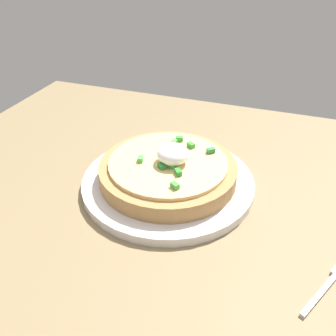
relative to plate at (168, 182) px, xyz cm
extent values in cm
cube|color=olive|center=(-6.62, 7.07, -1.85)|extent=(104.65, 85.36, 2.22)
cylinder|color=silver|center=(0.00, 0.00, 0.00)|extent=(28.04, 28.04, 1.47)
cylinder|color=#AC804C|center=(0.00, 0.00, 2.11)|extent=(22.15, 22.15, 2.75)
cylinder|color=#E6C17A|center=(0.00, 0.00, 3.79)|extent=(18.98, 18.98, 0.59)
ellipsoid|color=white|center=(-0.82, 0.04, 5.58)|extent=(5.02, 5.02, 2.99)
cube|color=green|center=(-1.19, -2.23, 4.48)|extent=(0.89, 1.33, 0.80)
cube|color=#50AC4D|center=(-1.00, 1.52, 4.48)|extent=(1.33, 0.89, 0.80)
cube|color=#55B84A|center=(-0.25, -1.45, 4.48)|extent=(1.28, 1.50, 0.80)
cube|color=#327E3C|center=(-5.78, -4.73, 4.48)|extent=(1.49, 1.44, 0.80)
cube|color=#52B54F|center=(4.10, 1.46, 4.48)|extent=(1.09, 1.44, 0.80)
cube|color=#2B8B2D|center=(-2.66, 2.98, 4.48)|extent=(1.42, 1.50, 0.80)
cube|color=green|center=(0.34, -6.77, 4.48)|extent=(1.47, 1.18, 0.80)
cube|color=#4FA947|center=(0.76, -5.17, 4.48)|extent=(0.89, 1.33, 0.80)
cube|color=#2A8037|center=(0.24, 2.28, 4.48)|extent=(1.50, 1.41, 0.80)
cube|color=green|center=(-3.26, 6.31, 4.48)|extent=(1.51, 1.38, 0.80)
cube|color=green|center=(-2.21, -5.32, 4.48)|extent=(1.51, 1.36, 0.80)
cube|color=#B7B7BC|center=(-23.75, 14.46, -0.49)|extent=(4.18, 7.37, 0.50)
camera|label=1|loc=(-15.88, 44.93, 34.87)|focal=38.24mm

